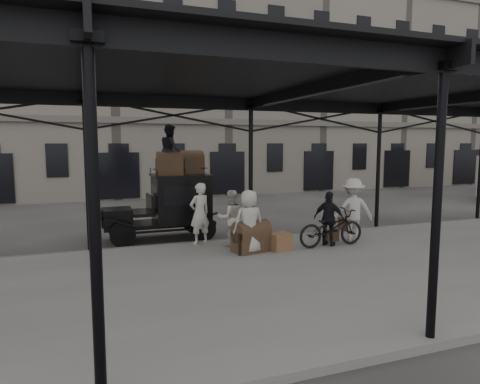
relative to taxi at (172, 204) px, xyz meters
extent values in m
plane|color=#383533|center=(2.35, -3.26, -1.20)|extent=(120.00, 120.00, 0.00)
cube|color=slate|center=(2.35, -5.26, -1.13)|extent=(28.00, 8.00, 0.15)
cylinder|color=black|center=(12.35, -1.26, 0.95)|extent=(0.14, 0.14, 4.30)
cylinder|color=black|center=(2.35, -1.26, 0.95)|extent=(0.14, 0.14, 4.30)
cylinder|color=black|center=(2.35, -9.06, 0.95)|extent=(0.14, 0.14, 4.30)
cube|color=black|center=(2.35, -1.26, 3.28)|extent=(22.00, 0.10, 0.45)
cube|color=black|center=(2.35, -9.06, 3.28)|extent=(22.00, 0.10, 0.45)
cube|color=black|center=(2.35, -4.96, 3.45)|extent=(22.50, 9.00, 0.08)
cube|color=silver|center=(2.35, -4.96, 3.52)|extent=(18.00, 7.00, 0.04)
cube|color=slate|center=(2.35, 14.74, 5.80)|extent=(64.00, 8.00, 14.00)
cylinder|color=black|center=(-1.68, -0.72, -0.80)|extent=(0.80, 0.10, 0.80)
cylinder|color=black|center=(-1.68, 0.72, -0.80)|extent=(0.80, 0.10, 0.80)
cylinder|color=black|center=(0.92, -0.72, -0.80)|extent=(0.80, 0.10, 0.80)
cylinder|color=black|center=(0.92, 0.72, -0.80)|extent=(0.80, 0.10, 0.80)
cube|color=black|center=(-0.43, 0.00, -0.65)|extent=(3.60, 1.25, 0.12)
cube|color=black|center=(-1.78, 0.00, -0.35)|extent=(0.90, 1.00, 0.55)
cube|color=black|center=(-2.25, 0.00, -0.35)|extent=(0.06, 0.70, 0.55)
cube|color=black|center=(-0.98, 0.00, -0.25)|extent=(0.70, 1.30, 0.10)
cube|color=black|center=(0.32, 0.00, 0.15)|extent=(1.80, 1.45, 1.55)
cube|color=black|center=(0.32, -0.73, 0.35)|extent=(1.40, 0.02, 0.60)
cube|color=black|center=(0.32, 0.00, 0.95)|extent=(1.90, 1.55, 0.06)
imported|color=beige|center=(0.53, -1.63, -0.11)|extent=(0.79, 0.65, 1.88)
imported|color=beige|center=(1.35, -2.17, -0.21)|extent=(0.83, 0.65, 1.68)
imported|color=beige|center=(1.54, -3.18, -0.16)|extent=(0.90, 0.61, 1.78)
imported|color=black|center=(4.11, -3.21, -0.23)|extent=(0.90, 1.01, 1.64)
imported|color=beige|center=(5.14, -2.93, -0.06)|extent=(1.43, 1.04, 1.99)
imported|color=black|center=(4.13, -3.29, -0.49)|extent=(2.14, 0.78, 1.12)
imported|color=black|center=(-0.03, -0.10, 1.80)|extent=(0.65, 0.82, 1.65)
cube|color=#916743|center=(2.49, -3.23, -0.80)|extent=(0.69, 0.57, 0.50)
cube|color=#4E3A24|center=(5.85, -1.46, -0.83)|extent=(0.21, 0.61, 0.45)
cube|color=#4E3A24|center=(4.46, -2.82, -0.85)|extent=(0.61, 0.35, 0.40)
camera|label=1|loc=(-2.74, -14.13, 2.02)|focal=32.00mm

